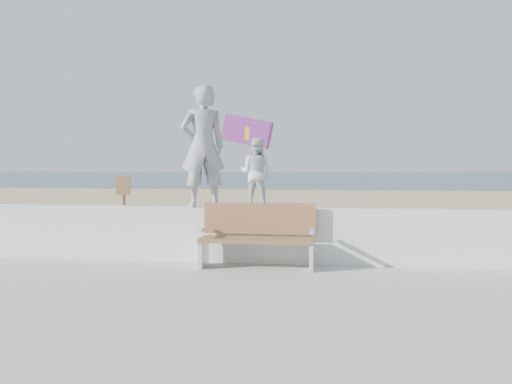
% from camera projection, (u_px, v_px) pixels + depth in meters
% --- Properties ---
extents(ground, '(220.00, 220.00, 0.00)m').
position_uv_depth(ground, '(222.00, 302.00, 7.06)').
color(ground, '#284051').
rests_on(ground, ground).
extents(sand, '(90.00, 40.00, 0.08)m').
position_uv_depth(sand, '(283.00, 224.00, 15.96)').
color(sand, tan).
rests_on(sand, ground).
extents(seawall, '(30.00, 0.35, 0.90)m').
position_uv_depth(seawall, '(246.00, 234.00, 9.00)').
color(seawall, silver).
rests_on(seawall, boardwalk).
extents(adult, '(0.87, 0.74, 2.03)m').
position_uv_depth(adult, '(203.00, 146.00, 9.03)').
color(adult, '#98999E').
rests_on(adult, seawall).
extents(child, '(0.65, 0.56, 1.15)m').
position_uv_depth(child, '(256.00, 173.00, 8.92)').
color(child, silver).
rests_on(child, seawall).
extents(bench, '(1.80, 0.57, 1.00)m').
position_uv_depth(bench, '(258.00, 235.00, 8.51)').
color(bench, olive).
rests_on(bench, boardwalk).
extents(parafoil_kite, '(1.00, 0.32, 0.68)m').
position_uv_depth(parafoil_kite, '(249.00, 132.00, 10.26)').
color(parafoil_kite, red).
rests_on(parafoil_kite, ground).
extents(sign, '(0.32, 0.07, 1.46)m').
position_uv_depth(sign, '(124.00, 203.00, 11.85)').
color(sign, brown).
rests_on(sign, sand).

